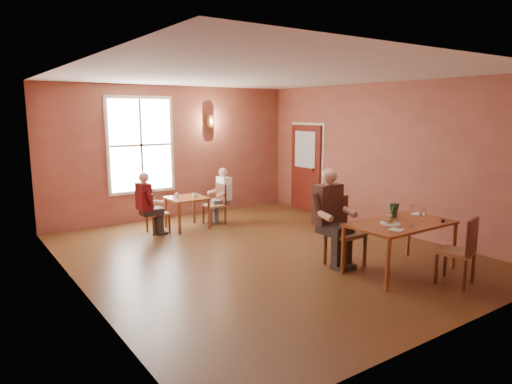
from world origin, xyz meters
TOP-DOWN VIEW (x-y plane):
  - ground at (0.00, 0.00)m, footprint 6.00×7.00m
  - wall_back at (0.00, 3.50)m, footprint 6.00×0.04m
  - wall_front at (0.00, -3.50)m, footprint 6.00×0.04m
  - wall_left at (-3.00, 0.00)m, footprint 0.04×7.00m
  - wall_right at (3.00, 0.00)m, footprint 0.04×7.00m
  - ceiling at (0.00, 0.00)m, footprint 6.00×7.00m
  - window at (-0.80, 3.45)m, footprint 1.36×0.10m
  - door at (2.94, 2.30)m, footprint 0.12×1.04m
  - wall_sconce at (0.90, 3.40)m, footprint 0.16×0.16m
  - main_table at (1.20, -1.91)m, footprint 1.63×0.92m
  - chair_diner_main at (0.70, -1.26)m, footprint 0.48×0.48m
  - diner_main at (0.70, -1.29)m, footprint 0.59×0.59m
  - chair_empty at (1.44, -2.69)m, footprint 0.53×0.53m
  - plate_food at (0.96, -1.90)m, footprint 0.34×0.34m
  - sandwich at (1.00, -1.84)m, footprint 0.11×0.11m
  - goblet_a at (1.62, -1.81)m, footprint 0.08×0.08m
  - goblet_c at (1.52, -2.06)m, footprint 0.10×0.10m
  - menu_stand at (1.38, -1.63)m, footprint 0.14×0.07m
  - knife at (1.13, -2.15)m, footprint 0.20×0.09m
  - napkin at (0.78, -2.15)m, footprint 0.21×0.21m
  - side_plate at (1.89, -1.69)m, footprint 0.26×0.26m
  - sunglasses at (1.79, -2.23)m, footprint 0.14×0.11m
  - second_table at (-0.29, 2.31)m, footprint 0.75×0.75m
  - chair_diner_white at (0.36, 2.31)m, footprint 0.39×0.39m
  - diner_white at (0.39, 2.31)m, footprint 0.47×0.47m
  - chair_diner_maroon at (-0.94, 2.31)m, footprint 0.37×0.37m
  - diner_maroon at (-0.97, 2.31)m, footprint 0.49×0.49m
  - cup_a at (-0.14, 2.22)m, footprint 0.13×0.13m
  - cup_b at (-0.44, 2.47)m, footprint 0.10×0.10m

SIDE VIEW (x-z plane):
  - ground at x=0.00m, z-range -0.01..0.01m
  - second_table at x=-0.29m, z-range 0.00..0.66m
  - main_table at x=1.20m, z-range 0.00..0.77m
  - chair_diner_maroon at x=-0.94m, z-range 0.00..0.84m
  - chair_diner_white at x=0.36m, z-range 0.00..0.88m
  - chair_empty at x=1.44m, z-range 0.00..0.97m
  - chair_diner_main at x=0.70m, z-range 0.00..1.08m
  - diner_white at x=0.39m, z-range 0.00..1.16m
  - diner_maroon at x=-0.97m, z-range 0.00..1.22m
  - cup_b at x=-0.44m, z-range 0.66..0.74m
  - cup_a at x=-0.14m, z-range 0.66..0.75m
  - diner_main at x=0.70m, z-range 0.00..1.48m
  - knife at x=1.13m, z-range 0.77..0.77m
  - napkin at x=0.78m, z-range 0.77..0.77m
  - side_plate at x=1.89m, z-range 0.77..0.78m
  - sunglasses at x=1.79m, z-range 0.77..0.78m
  - plate_food at x=0.96m, z-range 0.77..0.81m
  - sandwich at x=1.00m, z-range 0.77..0.88m
  - goblet_a at x=1.62m, z-range 0.77..0.97m
  - goblet_c at x=1.52m, z-range 0.77..0.98m
  - menu_stand at x=1.38m, z-range 0.77..0.99m
  - door at x=2.94m, z-range 0.00..2.10m
  - wall_back at x=0.00m, z-range 0.00..3.00m
  - wall_front at x=0.00m, z-range 0.00..3.00m
  - wall_left at x=-3.00m, z-range 0.00..3.00m
  - wall_right at x=3.00m, z-range 0.00..3.00m
  - window at x=-0.80m, z-range 0.72..2.68m
  - wall_sconce at x=0.90m, z-range 2.06..2.34m
  - ceiling at x=0.00m, z-range 2.98..3.02m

